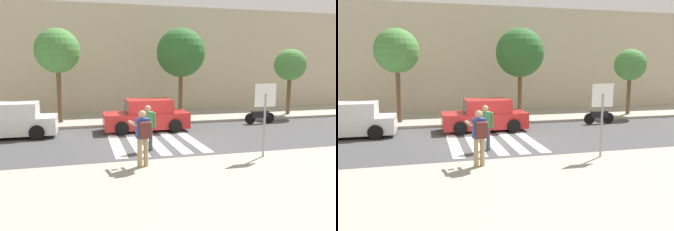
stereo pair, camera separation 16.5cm
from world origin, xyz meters
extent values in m
plane|color=#424244|center=(0.00, 0.00, 0.00)|extent=(120.00, 120.00, 0.00)
cube|color=#9E998C|center=(0.00, -6.20, 0.07)|extent=(60.00, 6.00, 0.14)
cube|color=#9E998C|center=(0.00, 6.00, 0.07)|extent=(60.00, 4.80, 0.14)
cube|color=beige|center=(0.00, 10.40, 3.54)|extent=(56.00, 4.00, 7.08)
cube|color=silver|center=(-1.60, 0.20, 0.00)|extent=(0.44, 5.20, 0.01)
cube|color=silver|center=(-0.80, 0.20, 0.00)|extent=(0.44, 5.20, 0.01)
cube|color=silver|center=(0.00, 0.20, 0.00)|extent=(0.44, 5.20, 0.01)
cube|color=silver|center=(0.80, 0.20, 0.00)|extent=(0.44, 5.20, 0.01)
cube|color=silver|center=(1.60, 0.20, 0.00)|extent=(0.44, 5.20, 0.01)
cylinder|color=gray|center=(2.99, -3.78, 1.20)|extent=(0.07, 0.07, 2.12)
cube|color=white|center=(2.99, -3.76, 2.21)|extent=(0.76, 0.03, 0.76)
cube|color=red|center=(2.99, -3.75, 2.21)|extent=(0.66, 0.02, 0.66)
cylinder|color=tan|center=(-1.24, -3.86, 0.58)|extent=(0.15, 0.15, 0.88)
cylinder|color=tan|center=(-1.04, -3.82, 0.58)|extent=(0.15, 0.15, 0.88)
cube|color=#33479E|center=(-1.14, -3.84, 1.32)|extent=(0.42, 0.30, 0.60)
sphere|color=tan|center=(-1.14, -3.84, 1.75)|extent=(0.23, 0.23, 0.23)
cylinder|color=tan|center=(-1.41, -3.67, 1.46)|extent=(0.20, 0.59, 0.10)
cylinder|color=tan|center=(-0.94, -3.58, 1.46)|extent=(0.20, 0.59, 0.10)
cube|color=black|center=(-1.21, -3.45, 1.49)|extent=(0.16, 0.12, 0.10)
cube|color=#5B2823|center=(-1.10, -4.07, 1.30)|extent=(0.35, 0.25, 0.48)
cylinder|color=#474C60|center=(-0.62, -1.53, 0.44)|extent=(0.15, 0.15, 0.88)
cylinder|color=#474C60|center=(-0.42, -1.54, 0.44)|extent=(0.15, 0.15, 0.88)
cube|color=#3D844C|center=(-0.52, -1.54, 1.18)|extent=(0.39, 0.26, 0.60)
sphere|color=tan|center=(-0.52, -1.54, 1.61)|extent=(0.23, 0.23, 0.23)
cylinder|color=#3D844C|center=(-0.76, -1.53, 1.16)|extent=(0.10, 0.10, 0.58)
cylinder|color=#3D844C|center=(-0.28, -1.55, 1.16)|extent=(0.10, 0.10, 0.58)
cube|color=white|center=(-6.09, 2.30, 0.53)|extent=(4.10, 1.70, 0.76)
cube|color=white|center=(-5.94, 2.30, 1.23)|extent=(2.20, 1.56, 0.64)
cube|color=slate|center=(-4.97, 2.30, 1.23)|extent=(0.10, 1.50, 0.51)
cylinder|color=black|center=(-4.82, 1.45, 0.32)|extent=(0.64, 0.22, 0.64)
cylinder|color=black|center=(-4.82, 3.15, 0.32)|extent=(0.64, 0.22, 0.64)
cube|color=red|center=(0.11, 2.30, 0.53)|extent=(4.10, 1.70, 0.76)
cube|color=red|center=(0.26, 2.30, 1.23)|extent=(2.20, 1.56, 0.64)
cube|color=slate|center=(-0.81, 2.30, 1.23)|extent=(0.10, 1.50, 0.54)
cube|color=slate|center=(1.23, 2.30, 1.23)|extent=(0.10, 1.50, 0.51)
cylinder|color=black|center=(-1.16, 1.45, 0.32)|extent=(0.64, 0.22, 0.64)
cylinder|color=black|center=(-1.16, 3.15, 0.32)|extent=(0.64, 0.22, 0.64)
cylinder|color=black|center=(1.38, 1.45, 0.32)|extent=(0.64, 0.22, 0.64)
cylinder|color=black|center=(1.38, 3.15, 0.32)|extent=(0.64, 0.22, 0.64)
cylinder|color=black|center=(5.98, 2.60, 0.30)|extent=(0.60, 0.10, 0.60)
cylinder|color=black|center=(7.14, 2.60, 0.30)|extent=(0.60, 0.10, 0.60)
cube|color=black|center=(6.56, 2.60, 0.52)|extent=(1.00, 0.20, 0.36)
cylinder|color=gray|center=(6.04, 2.60, 0.85)|extent=(0.04, 0.60, 0.04)
cylinder|color=brown|center=(-4.05, 5.01, 1.70)|extent=(0.24, 0.24, 3.11)
sphere|color=#47843D|center=(-4.05, 5.01, 3.95)|extent=(2.34, 2.34, 2.34)
cylinder|color=brown|center=(2.69, 4.93, 1.61)|extent=(0.24, 0.24, 2.93)
sphere|color=#2D662D|center=(2.69, 4.93, 3.91)|extent=(2.79, 2.79, 2.79)
cylinder|color=brown|center=(9.72, 4.63, 1.39)|extent=(0.24, 0.24, 2.50)
sphere|color=#47843D|center=(9.72, 4.63, 3.22)|extent=(1.94, 1.94, 1.94)
camera|label=1|loc=(-2.82, -13.36, 3.19)|focal=35.00mm
camera|label=2|loc=(-2.66, -13.40, 3.19)|focal=35.00mm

